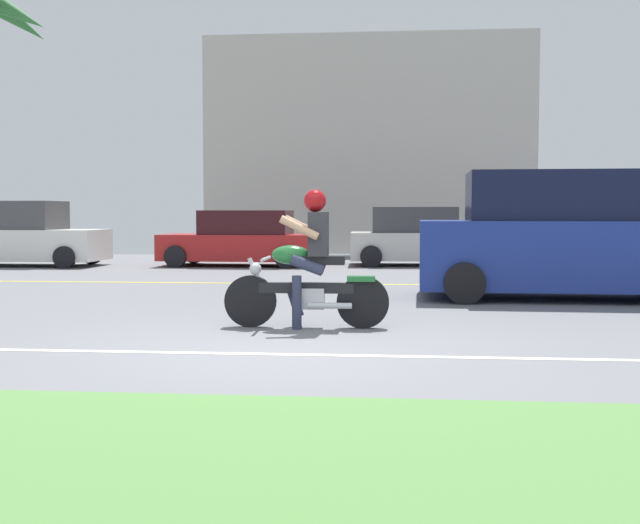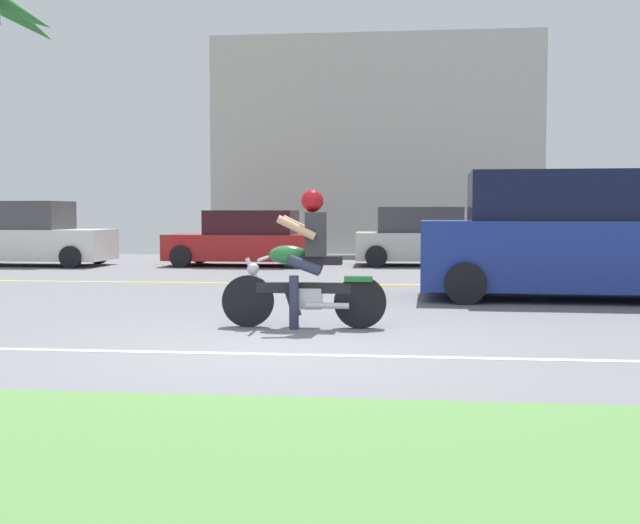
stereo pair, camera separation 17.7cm
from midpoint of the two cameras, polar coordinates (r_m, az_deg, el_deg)
name	(u,v)px [view 2 (the right image)]	position (r m, az deg, el deg)	size (l,w,h in m)	color
ground	(309,315)	(11.07, -0.33, -3.81)	(56.00, 30.00, 0.04)	slate
grass_median	(135,486)	(4.24, -11.81, -15.37)	(56.00, 3.80, 0.06)	#548442
lane_line_near	(269,354)	(7.95, -2.98, -6.56)	(50.40, 0.12, 0.01)	silver
lane_line_far	(338,284)	(15.59, 1.60, -1.57)	(50.40, 0.12, 0.01)	yellow
motorcyclist	(305,269)	(9.68, -0.54, -0.54)	(2.00, 0.65, 1.68)	black
suv_nearby	(576,238)	(13.50, 18.16, 1.66)	(5.09, 2.27, 2.05)	navy
parked_car_0	(27,236)	(22.35, -19.93, 1.77)	(4.25, 1.96, 1.69)	white
parked_car_1	(246,240)	(21.02, -5.07, 1.59)	(3.96, 2.00, 1.45)	#AD1E1E
parked_car_2	(425,238)	(21.23, 7.74, 1.69)	(3.82, 2.09, 1.53)	beige
building_far	(377,148)	(29.02, 4.23, 8.07)	(11.19, 4.00, 7.37)	#BCB7AD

